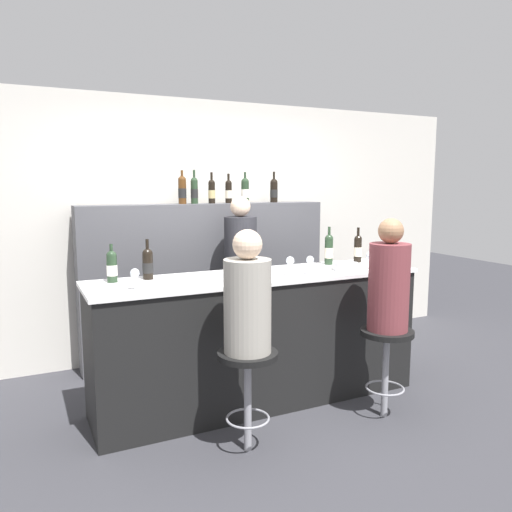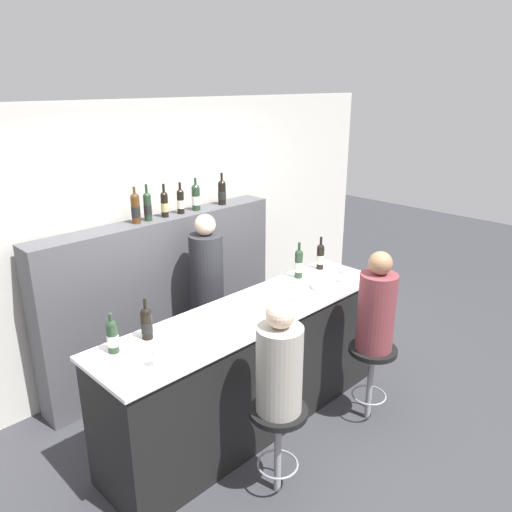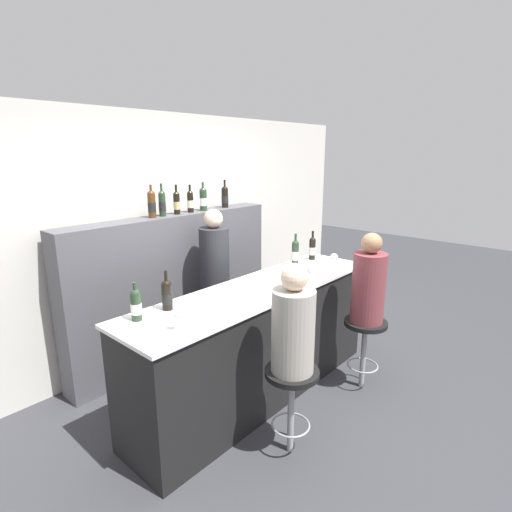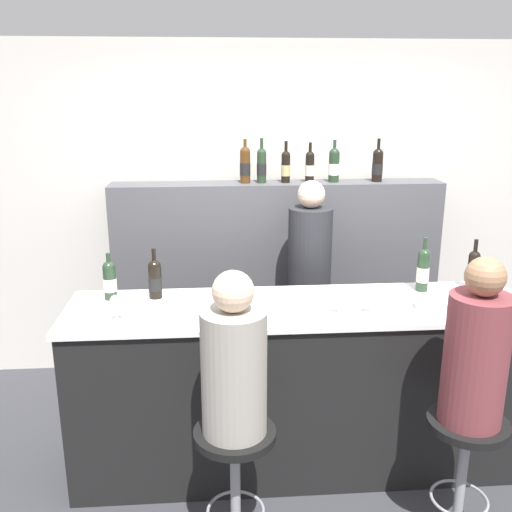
% 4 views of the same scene
% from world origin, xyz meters
% --- Properties ---
extents(ground_plane, '(16.00, 16.00, 0.00)m').
position_xyz_m(ground_plane, '(0.00, 0.00, 0.00)').
color(ground_plane, '#333338').
extents(wall_back, '(6.40, 0.05, 2.60)m').
position_xyz_m(wall_back, '(0.00, 1.74, 1.30)').
color(wall_back, beige).
rests_on(wall_back, ground_plane).
extents(bar_counter, '(2.67, 0.67, 1.05)m').
position_xyz_m(bar_counter, '(0.00, 0.32, 0.52)').
color(bar_counter, black).
rests_on(bar_counter, ground_plane).
extents(back_bar_cabinet, '(2.50, 0.28, 1.56)m').
position_xyz_m(back_bar_cabinet, '(0.00, 1.51, 0.78)').
color(back_bar_cabinet, '#4C4C51').
rests_on(back_bar_cabinet, ground_plane).
extents(wine_bottle_counter_0, '(0.08, 0.08, 0.28)m').
position_xyz_m(wine_bottle_counter_0, '(-1.10, 0.50, 1.16)').
color(wine_bottle_counter_0, '#233823').
rests_on(wine_bottle_counter_0, bar_counter).
extents(wine_bottle_counter_1, '(0.08, 0.08, 0.30)m').
position_xyz_m(wine_bottle_counter_1, '(-0.84, 0.50, 1.17)').
color(wine_bottle_counter_1, black).
rests_on(wine_bottle_counter_1, bar_counter).
extents(wine_bottle_counter_2, '(0.07, 0.07, 0.34)m').
position_xyz_m(wine_bottle_counter_2, '(0.78, 0.50, 1.18)').
color(wine_bottle_counter_2, '#233823').
rests_on(wine_bottle_counter_2, bar_counter).
extents(wine_bottle_counter_3, '(0.07, 0.07, 0.32)m').
position_xyz_m(wine_bottle_counter_3, '(1.10, 0.50, 1.17)').
color(wine_bottle_counter_3, black).
rests_on(wine_bottle_counter_3, bar_counter).
extents(wine_bottle_backbar_0, '(0.08, 0.08, 0.32)m').
position_xyz_m(wine_bottle_backbar_0, '(-0.24, 1.51, 1.70)').
color(wine_bottle_backbar_0, '#4C2D14').
rests_on(wine_bottle_backbar_0, back_bar_cabinet).
extents(wine_bottle_backbar_1, '(0.07, 0.07, 0.33)m').
position_xyz_m(wine_bottle_backbar_1, '(-0.12, 1.51, 1.70)').
color(wine_bottle_backbar_1, '#233823').
rests_on(wine_bottle_backbar_1, back_bar_cabinet).
extents(wine_bottle_backbar_2, '(0.07, 0.07, 0.31)m').
position_xyz_m(wine_bottle_backbar_2, '(0.06, 1.51, 1.69)').
color(wine_bottle_backbar_2, black).
rests_on(wine_bottle_backbar_2, back_bar_cabinet).
extents(wine_bottle_backbar_3, '(0.07, 0.07, 0.30)m').
position_xyz_m(wine_bottle_backbar_3, '(0.24, 1.51, 1.68)').
color(wine_bottle_backbar_3, black).
rests_on(wine_bottle_backbar_3, back_bar_cabinet).
extents(wine_bottle_backbar_4, '(0.08, 0.08, 0.31)m').
position_xyz_m(wine_bottle_backbar_4, '(0.42, 1.51, 1.69)').
color(wine_bottle_backbar_4, '#233823').
rests_on(wine_bottle_backbar_4, back_bar_cabinet).
extents(wine_bottle_backbar_5, '(0.08, 0.08, 0.32)m').
position_xyz_m(wine_bottle_backbar_5, '(0.76, 1.51, 1.69)').
color(wine_bottle_backbar_5, black).
rests_on(wine_bottle_backbar_5, back_bar_cabinet).
extents(wine_glass_0, '(0.06, 0.06, 0.15)m').
position_xyz_m(wine_glass_0, '(-1.01, 0.15, 1.16)').
color(wine_glass_0, silver).
rests_on(wine_glass_0, bar_counter).
extents(wine_glass_1, '(0.06, 0.06, 0.15)m').
position_xyz_m(wine_glass_1, '(0.19, 0.15, 1.16)').
color(wine_glass_1, silver).
rests_on(wine_glass_1, bar_counter).
extents(wine_glass_2, '(0.07, 0.07, 0.15)m').
position_xyz_m(wine_glass_2, '(0.37, 0.15, 1.15)').
color(wine_glass_2, silver).
rests_on(wine_glass_2, bar_counter).
extents(wine_glass_3, '(0.08, 0.08, 0.15)m').
position_xyz_m(wine_glass_3, '(0.97, 0.15, 1.15)').
color(wine_glass_3, silver).
rests_on(wine_glass_3, bar_counter).
extents(metal_bowl, '(0.21, 0.21, 0.06)m').
position_xyz_m(metal_bowl, '(0.74, 0.19, 1.08)').
color(metal_bowl, '#B7B7BC').
rests_on(metal_bowl, bar_counter).
extents(bar_stool_left, '(0.40, 0.40, 0.68)m').
position_xyz_m(bar_stool_left, '(-0.40, -0.35, 0.54)').
color(bar_stool_left, gray).
rests_on(bar_stool_left, ground_plane).
extents(guest_seated_left, '(0.31, 0.31, 0.80)m').
position_xyz_m(guest_seated_left, '(-0.40, -0.35, 1.03)').
color(guest_seated_left, gray).
rests_on(guest_seated_left, bar_stool_left).
extents(bar_stool_right, '(0.40, 0.40, 0.68)m').
position_xyz_m(bar_stool_right, '(0.74, -0.35, 0.54)').
color(bar_stool_right, gray).
rests_on(bar_stool_right, ground_plane).
extents(guest_seated_right, '(0.30, 0.30, 0.83)m').
position_xyz_m(guest_seated_right, '(0.74, -0.35, 1.04)').
color(guest_seated_right, brown).
rests_on(guest_seated_right, bar_stool_right).
extents(bartender, '(0.31, 0.31, 1.64)m').
position_xyz_m(bartender, '(0.19, 1.09, 0.77)').
color(bartender, '#28282D').
rests_on(bartender, ground_plane).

